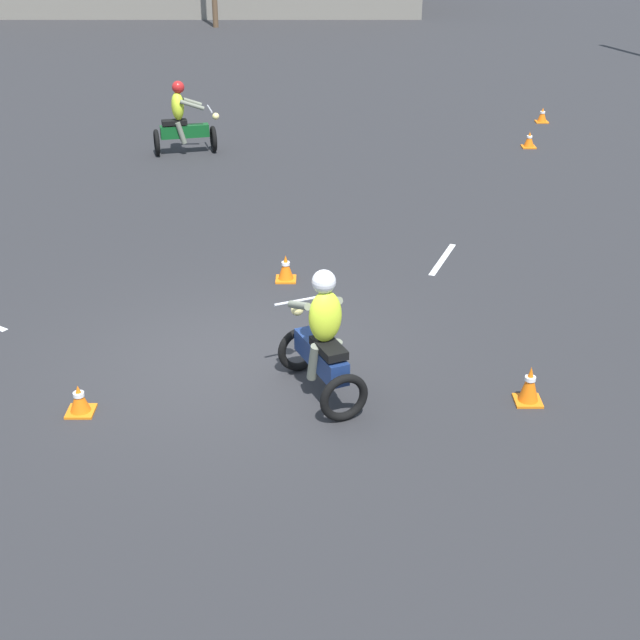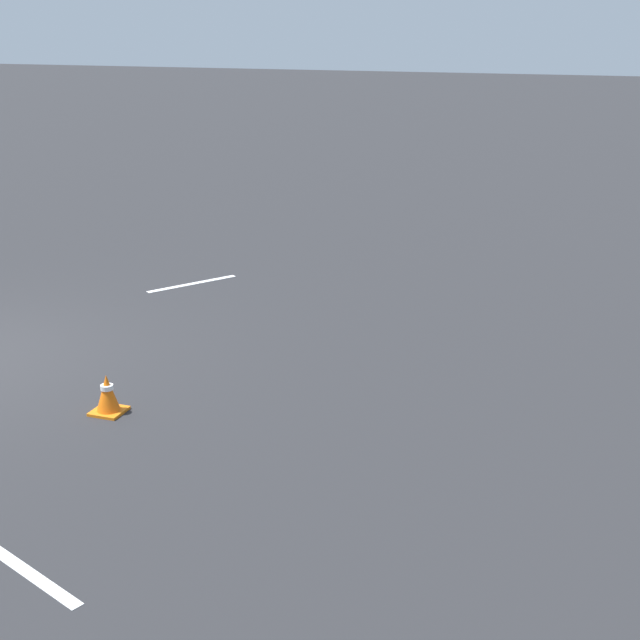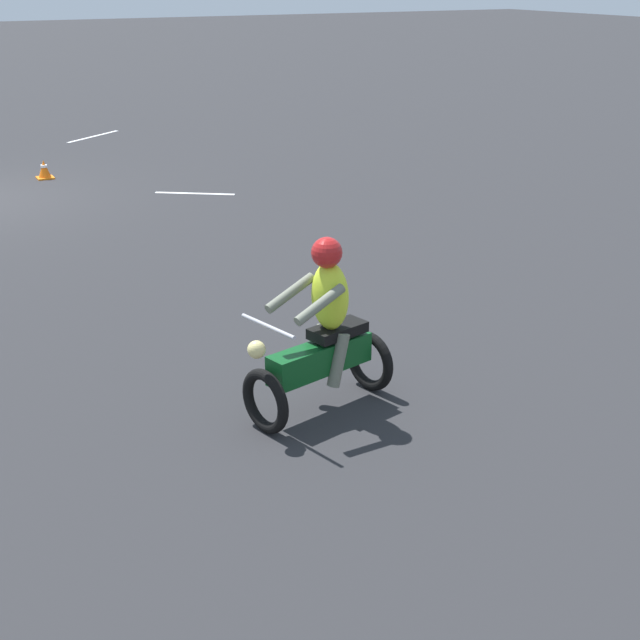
# 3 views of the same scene
# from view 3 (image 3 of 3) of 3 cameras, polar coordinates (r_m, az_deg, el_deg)

# --- Properties ---
(motorcycle_rider_background) EXTENTS (1.56, 0.96, 1.66)m
(motorcycle_rider_background) POSITION_cam_3_polar(r_m,az_deg,el_deg) (8.13, 0.18, -1.08)
(motorcycle_rider_background) COLOR black
(motorcycle_rider_background) RESTS_ON ground
(traffic_cone_mid_left) EXTENTS (0.32, 0.32, 0.36)m
(traffic_cone_mid_left) POSITION_cam_3_polar(r_m,az_deg,el_deg) (18.54, -17.23, 9.17)
(traffic_cone_mid_left) COLOR orange
(traffic_cone_mid_left) RESTS_ON ground
(lane_stripe_nw) EXTENTS (1.29, 0.91, 0.01)m
(lane_stripe_nw) POSITION_cam_3_polar(r_m,az_deg,el_deg) (16.70, -8.02, 8.03)
(lane_stripe_nw) COLOR silver
(lane_stripe_nw) RESTS_ON ground
(lane_stripe_sw) EXTENTS (1.56, 1.20, 0.01)m
(lane_stripe_sw) POSITION_cam_3_polar(r_m,az_deg,el_deg) (23.08, -14.30, 11.32)
(lane_stripe_sw) COLOR silver
(lane_stripe_sw) RESTS_ON ground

